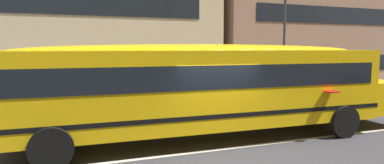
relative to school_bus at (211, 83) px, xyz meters
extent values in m
plane|color=#38383D|center=(-0.34, -1.20, -1.83)|extent=(400.00, 400.00, 0.00)
cube|color=gray|center=(-0.34, 6.25, -1.82)|extent=(120.00, 3.00, 0.01)
cube|color=silver|center=(-0.34, -1.20, -1.83)|extent=(110.00, 0.16, 0.01)
cube|color=yellow|center=(-0.27, 0.01, -0.12)|extent=(11.82, 3.00, 2.35)
cube|color=yellow|center=(6.46, -0.18, -0.71)|extent=(1.77, 2.29, 1.18)
cube|color=black|center=(7.32, -0.21, -1.10)|extent=(0.29, 2.68, 0.38)
cube|color=black|center=(-0.27, 0.01, 0.30)|extent=(11.12, 3.02, 0.68)
cube|color=black|center=(-0.27, 0.01, -0.81)|extent=(11.84, 3.03, 0.13)
ellipsoid|color=yellow|center=(-0.27, 0.01, 1.06)|extent=(11.35, 2.77, 0.38)
cylinder|color=red|center=(3.45, -1.63, -0.24)|extent=(0.48, 0.48, 0.03)
cylinder|color=black|center=(4.24, 1.22, -1.29)|extent=(1.08, 0.33, 1.07)
cylinder|color=black|center=(4.16, -1.45, -1.29)|extent=(1.08, 0.33, 1.07)
cylinder|color=black|center=(-4.69, 1.47, -1.29)|extent=(1.08, 0.33, 1.07)
cylinder|color=black|center=(-4.77, -1.20, -1.29)|extent=(1.08, 0.33, 1.07)
cylinder|color=#38383D|center=(6.84, 5.55, 1.42)|extent=(0.14, 0.14, 6.50)
cube|color=black|center=(-5.40, 7.73, 0.09)|extent=(16.16, 0.04, 1.10)
cube|color=black|center=(-5.40, 7.73, 3.29)|extent=(16.16, 0.04, 1.10)
cube|color=#93705B|center=(14.47, 13.84, 4.57)|extent=(19.18, 12.18, 12.80)
cube|color=black|center=(14.47, 7.73, 0.09)|extent=(16.11, 0.04, 1.10)
cube|color=black|center=(14.47, 7.73, 3.29)|extent=(16.11, 0.04, 1.10)
camera|label=1|loc=(-4.30, -9.66, 1.14)|focal=30.73mm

